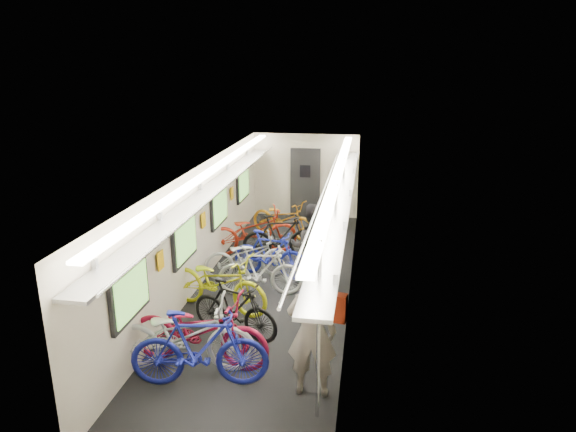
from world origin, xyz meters
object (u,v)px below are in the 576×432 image
(passenger_mid, at_px, (312,247))
(backpack, at_px, (337,308))
(bicycle_0, at_px, (183,335))
(bicycle_1, at_px, (199,349))
(passenger_near, at_px, (312,332))

(passenger_mid, relative_size, backpack, 4.63)
(bicycle_0, xyz_separation_m, backpack, (2.22, -0.22, 0.72))
(bicycle_1, relative_size, backpack, 5.03)
(bicycle_0, height_order, bicycle_1, bicycle_1)
(bicycle_1, height_order, passenger_mid, passenger_mid)
(bicycle_1, xyz_separation_m, backpack, (1.85, 0.12, 0.71))
(bicycle_0, relative_size, passenger_mid, 1.20)
(bicycle_1, relative_size, passenger_near, 1.04)
(bicycle_1, height_order, backpack, backpack)
(bicycle_0, bearing_deg, passenger_near, -104.39)
(bicycle_1, bearing_deg, bicycle_0, 37.32)
(bicycle_0, distance_m, passenger_mid, 3.43)
(passenger_near, bearing_deg, bicycle_0, -9.12)
(bicycle_1, xyz_separation_m, passenger_mid, (1.16, 3.40, 0.30))
(passenger_mid, bearing_deg, passenger_near, 96.28)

